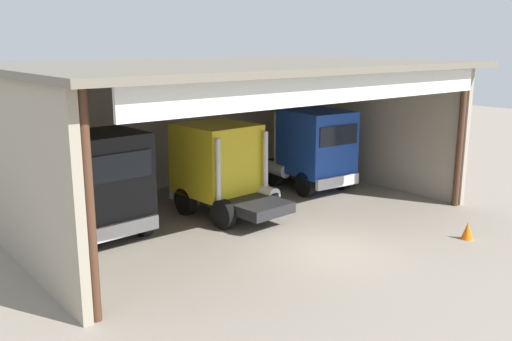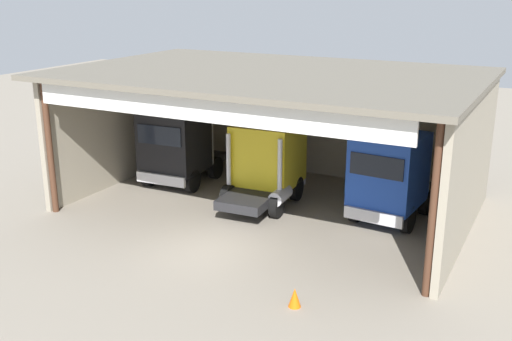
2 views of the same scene
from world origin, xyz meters
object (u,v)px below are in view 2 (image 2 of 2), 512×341
(truck_blue_center_right_bay, at_px, (390,175))
(truck_yellow_yard_outside, at_px, (267,161))
(oil_drum, at_px, (259,159))
(traffic_cone, at_px, (295,297))
(tool_cart, at_px, (357,182))
(truck_black_center_bay, at_px, (177,145))

(truck_blue_center_right_bay, bearing_deg, truck_yellow_yard_outside, 8.32)
(oil_drum, height_order, traffic_cone, oil_drum)
(truck_yellow_yard_outside, height_order, tool_cart, truck_yellow_yard_outside)
(tool_cart, relative_size, traffic_cone, 1.79)
(truck_yellow_yard_outside, xyz_separation_m, truck_blue_center_right_bay, (4.97, 0.33, 0.05))
(truck_black_center_bay, xyz_separation_m, truck_blue_center_right_bay, (9.50, 0.09, -0.00))
(tool_cart, bearing_deg, oil_drum, 166.52)
(truck_black_center_bay, bearing_deg, oil_drum, -121.62)
(truck_yellow_yard_outside, height_order, truck_blue_center_right_bay, truck_blue_center_right_bay)
(oil_drum, xyz_separation_m, traffic_cone, (6.96, -11.24, -0.18))
(truck_blue_center_right_bay, distance_m, oil_drum, 8.44)
(truck_black_center_bay, relative_size, tool_cart, 4.62)
(truck_blue_center_right_bay, relative_size, tool_cart, 4.63)
(oil_drum, distance_m, traffic_cone, 13.23)
(truck_black_center_bay, xyz_separation_m, truck_yellow_yard_outside, (4.53, -0.24, -0.06))
(truck_black_center_bay, height_order, oil_drum, truck_black_center_bay)
(traffic_cone, bearing_deg, oil_drum, 121.78)
(truck_yellow_yard_outside, xyz_separation_m, oil_drum, (-2.48, 4.08, -1.29))
(traffic_cone, bearing_deg, truck_blue_center_right_bay, 86.32)
(truck_blue_center_right_bay, height_order, tool_cart, truck_blue_center_right_bay)
(truck_yellow_yard_outside, height_order, oil_drum, truck_yellow_yard_outside)
(truck_black_center_bay, bearing_deg, truck_yellow_yard_outside, 173.50)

